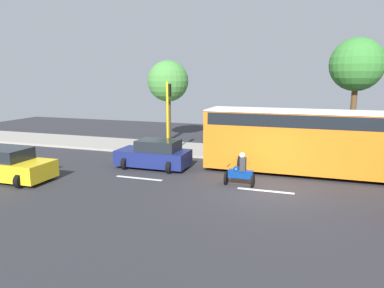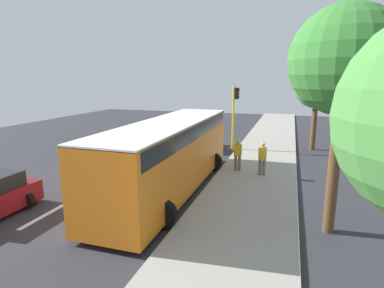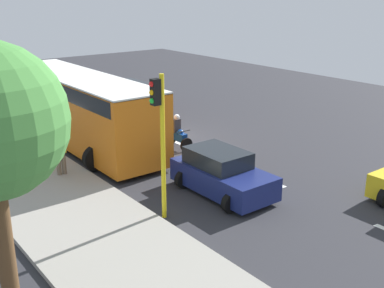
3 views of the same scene
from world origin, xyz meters
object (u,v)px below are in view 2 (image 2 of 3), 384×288
car_dark_blue (195,140)px  street_tree_center (317,87)px  motorcycle (141,155)px  car_yellow_cab (168,126)px  pedestrian_by_tree (238,154)px  pedestrian_near_signal (262,158)px  traffic_light_corner (235,109)px  street_tree_south (344,62)px  city_bus (170,151)px

car_dark_blue → street_tree_center: 9.15m
car_dark_blue → motorcycle: size_ratio=2.49×
car_yellow_cab → pedestrian_by_tree: 13.03m
motorcycle → car_dark_blue: bearing=70.8°
car_yellow_cab → pedestrian_near_signal: bearing=-48.1°
pedestrian_by_tree → traffic_light_corner: traffic_light_corner is taller
motorcycle → traffic_light_corner: traffic_light_corner is taller
traffic_light_corner → street_tree_center: size_ratio=0.75×
car_yellow_cab → street_tree_south: 20.39m
car_yellow_cab → city_bus: (5.68, -13.61, 1.14)m
motorcycle → street_tree_center: (9.72, 7.44, 3.78)m
city_bus → traffic_light_corner: bearing=80.9°
pedestrian_by_tree → traffic_light_corner: size_ratio=0.38×
car_yellow_cab → city_bus: bearing=-67.4°
street_tree_center → street_tree_south: (-0.17, -12.72, 1.06)m
pedestrian_near_signal → pedestrian_by_tree: size_ratio=1.00×
car_dark_blue → pedestrian_by_tree: 6.09m
pedestrian_by_tree → street_tree_south: size_ratio=0.24×
car_dark_blue → pedestrian_by_tree: pedestrian_by_tree is taller
city_bus → pedestrian_by_tree: city_bus is taller
street_tree_south → street_tree_center: bearing=89.2°
pedestrian_near_signal → pedestrian_by_tree: (-1.32, 0.38, 0.00)m
car_dark_blue → street_tree_south: street_tree_south is taller
car_yellow_cab → street_tree_south: street_tree_south is taller
city_bus → pedestrian_by_tree: size_ratio=6.51×
motorcycle → traffic_light_corner: (4.47, 5.28, 2.29)m
motorcycle → street_tree_center: 12.81m
city_bus → street_tree_center: street_tree_center is taller
city_bus → street_tree_south: bearing=-17.9°
traffic_light_corner → car_dark_blue: bearing=-173.3°
car_dark_blue → pedestrian_near_signal: pedestrian_near_signal is taller
city_bus → pedestrian_by_tree: bearing=54.5°
car_yellow_cab → street_tree_south: bearing=-52.3°
pedestrian_by_tree → street_tree_south: bearing=-54.3°
car_yellow_cab → pedestrian_by_tree: (8.15, -10.16, 0.35)m
motorcycle → pedestrian_near_signal: pedestrian_near_signal is taller
car_yellow_cab → city_bus: city_bus is taller
motorcycle → street_tree_center: street_tree_center is taller
city_bus → pedestrian_by_tree: 4.32m
car_dark_blue → street_tree_south: size_ratio=0.53×
car_yellow_cab → motorcycle: motorcycle is taller
pedestrian_by_tree → city_bus: bearing=-125.5°
car_dark_blue → street_tree_south: 13.74m
pedestrian_by_tree → traffic_light_corner: (-1.11, 5.03, 1.87)m
pedestrian_by_tree → street_tree_south: (3.97, -5.53, 4.42)m
city_bus → street_tree_south: street_tree_south is taller
street_tree_south → traffic_light_corner: bearing=115.7°
car_yellow_cab → traffic_light_corner: size_ratio=0.86×
pedestrian_near_signal → street_tree_south: size_ratio=0.24×
motorcycle → street_tree_south: 11.94m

